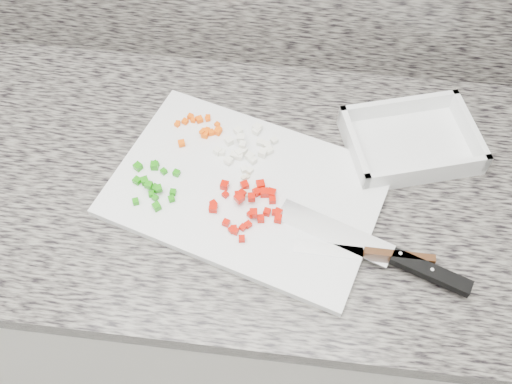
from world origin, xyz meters
TOP-DOWN VIEW (x-y plane):
  - cabinet at (0.00, 1.44)m, footprint 3.92×0.62m
  - countertop at (0.00, 1.44)m, footprint 3.96×0.64m
  - cutting_board at (0.11, 1.41)m, footprint 0.54×0.43m
  - carrot_pile at (0.00, 1.53)m, footprint 0.09×0.08m
  - onion_pile at (0.10, 1.49)m, footprint 0.12×0.12m
  - green_pepper_pile at (-0.06, 1.39)m, footprint 0.09×0.11m
  - red_pepper_pile at (0.12, 1.37)m, footprint 0.13×0.12m
  - garlic_pile at (0.11, 1.40)m, footprint 0.04×0.06m
  - chef_knife at (0.37, 1.29)m, footprint 0.33×0.15m
  - paring_knife at (0.34, 1.30)m, footprint 0.23×0.02m
  - tray at (0.40, 1.54)m, footprint 0.28×0.23m

SIDE VIEW (x-z plane):
  - cabinet at x=0.00m, z-range 0.00..0.86m
  - countertop at x=0.00m, z-range 0.86..0.90m
  - cutting_board at x=0.11m, z-range 0.90..0.92m
  - tray at x=0.40m, z-range 0.89..0.94m
  - garlic_pile at x=0.11m, z-range 0.92..0.92m
  - carrot_pile at x=0.00m, z-range 0.91..0.93m
  - chef_knife at x=0.37m, z-range 0.91..0.93m
  - paring_knife at x=0.34m, z-range 0.91..0.93m
  - onion_pile at x=0.10m, z-range 0.91..0.93m
  - green_pepper_pile at x=-0.06m, z-range 0.91..0.93m
  - red_pepper_pile at x=0.12m, z-range 0.91..0.93m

